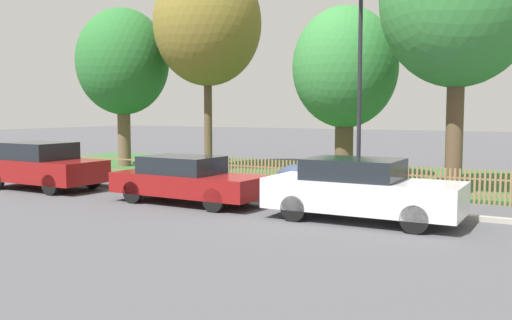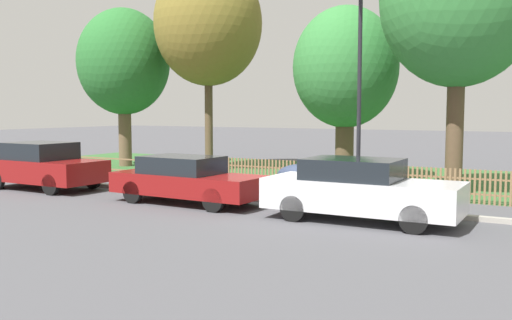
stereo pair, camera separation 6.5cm
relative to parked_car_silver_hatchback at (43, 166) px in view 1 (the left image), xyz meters
name	(u,v)px [view 1 (the left image)]	position (x,y,z in m)	size (l,w,h in m)	color
ground_plane	(293,205)	(8.59, 1.15, -0.78)	(120.00, 120.00, 0.00)	#4C4C51
kerb_stone	(295,202)	(8.59, 1.25, -0.72)	(35.69, 0.20, 0.12)	#9E998E
grass_strip	(376,177)	(8.59, 8.57, -0.77)	(35.69, 9.52, 0.01)	#33602D
park_fence	(330,178)	(8.59, 3.83, -0.29)	(35.69, 0.05, 0.97)	olive
parked_car_silver_hatchback	(43,166)	(0.00, 0.00, 0.00)	(4.15, 1.91, 1.54)	maroon
parked_car_black_saloon	(187,179)	(5.87, -0.07, -0.10)	(4.49, 1.76, 1.32)	maroon
parked_car_navy_estate	(360,190)	(10.93, -0.15, -0.03)	(4.54, 1.75, 1.47)	silver
covered_motorcycle	(307,176)	(8.30, 2.68, -0.15)	(2.08, 0.95, 0.99)	black
tree_nearest_kerb	(123,63)	(-3.00, 7.20, 4.00)	(4.22, 4.22, 7.25)	brown
tree_behind_motorcycle	(207,24)	(1.61, 7.33, 5.44)	(4.54, 4.54, 8.85)	brown
tree_mid_park	(345,69)	(7.85, 7.00, 3.34)	(3.84, 3.84, 6.37)	brown
street_lamp	(359,67)	(10.25, 1.56, 2.96)	(0.20, 0.79, 5.99)	black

